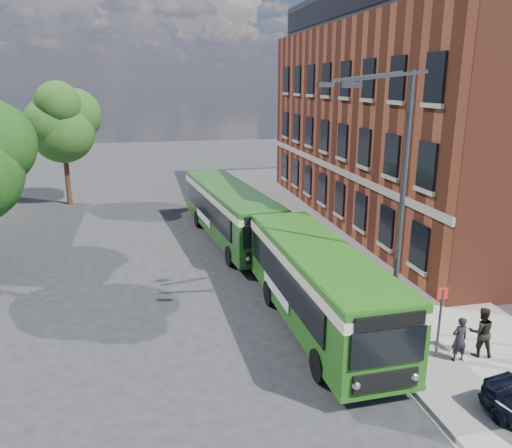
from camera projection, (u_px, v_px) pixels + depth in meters
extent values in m
plane|color=#27272A|center=(240.00, 320.00, 18.81)|extent=(120.00, 120.00, 0.00)
cube|color=gray|center=(337.00, 242.00, 27.75)|extent=(6.00, 48.00, 0.15)
cube|color=beige|center=(284.00, 247.00, 27.13)|extent=(0.12, 48.00, 0.01)
cube|color=brown|center=(423.00, 125.00, 31.32)|extent=(12.00, 26.00, 12.00)
cube|color=#AFA494|center=(330.00, 167.00, 30.73)|extent=(0.12, 26.00, 0.35)
cube|color=black|center=(434.00, 3.00, 29.38)|extent=(10.80, 24.80, 2.20)
cube|color=black|center=(347.00, 0.00, 28.25)|extent=(0.08, 24.00, 1.40)
cylinder|color=#3B3D40|center=(392.00, 326.00, 17.96)|extent=(0.44, 0.44, 0.30)
cylinder|color=#3B3D40|center=(401.00, 210.00, 16.77)|extent=(0.18, 0.18, 9.00)
cube|color=#3B3D40|center=(385.00, 76.00, 14.77)|extent=(2.58, 0.46, 0.37)
cube|color=#3B3D40|center=(368.00, 77.00, 15.90)|extent=(2.58, 0.46, 0.37)
cube|color=#3B3D40|center=(352.00, 85.00, 14.13)|extent=(0.55, 0.22, 0.16)
cube|color=#3B3D40|center=(325.00, 85.00, 16.16)|extent=(0.55, 0.22, 0.16)
cylinder|color=#3B3D40|center=(439.00, 326.00, 15.68)|extent=(0.08, 0.08, 2.50)
cube|color=red|center=(443.00, 294.00, 15.37)|extent=(0.35, 0.04, 0.35)
cube|color=#256219|center=(318.00, 281.00, 17.82)|extent=(2.78, 10.15, 2.45)
cube|color=#256219|center=(317.00, 314.00, 18.17)|extent=(2.83, 10.19, 0.14)
cube|color=black|center=(282.00, 278.00, 17.76)|extent=(0.31, 8.29, 1.10)
cube|color=black|center=(348.00, 272.00, 18.36)|extent=(0.31, 8.29, 1.10)
cube|color=#F3EDC8|center=(319.00, 259.00, 17.59)|extent=(2.85, 10.22, 0.32)
cube|color=#256219|center=(320.00, 250.00, 17.49)|extent=(2.68, 10.05, 0.12)
cube|color=black|center=(388.00, 347.00, 13.04)|extent=(2.15, 0.14, 1.05)
cube|color=black|center=(391.00, 322.00, 12.82)|extent=(2.00, 0.14, 0.38)
cube|color=black|center=(386.00, 381.00, 13.30)|extent=(1.90, 0.13, 0.55)
sphere|color=silver|center=(356.00, 385.00, 13.12)|extent=(0.26, 0.26, 0.26)
sphere|color=silver|center=(414.00, 376.00, 13.52)|extent=(0.26, 0.26, 0.26)
cube|color=black|center=(278.00, 235.00, 22.49)|extent=(2.00, 0.14, 0.90)
cube|color=white|center=(276.00, 290.00, 18.62)|extent=(0.13, 3.20, 0.45)
cylinder|color=black|center=(319.00, 365.00, 14.87)|extent=(0.31, 1.01, 1.00)
cylinder|color=black|center=(390.00, 355.00, 15.41)|extent=(0.31, 1.01, 1.00)
cylinder|color=black|center=(270.00, 293.00, 19.99)|extent=(0.31, 1.01, 1.00)
cylinder|color=black|center=(324.00, 287.00, 20.53)|extent=(0.31, 1.01, 1.00)
cube|color=#24591C|center=(230.00, 209.00, 27.98)|extent=(3.82, 12.04, 2.45)
cube|color=#24591C|center=(230.00, 231.00, 28.33)|extent=(3.86, 12.09, 0.14)
cube|color=black|center=(206.00, 207.00, 27.82)|extent=(1.21, 9.98, 1.10)
cube|color=black|center=(250.00, 204.00, 28.61)|extent=(1.21, 9.98, 1.10)
cube|color=#ECE7C2|center=(229.00, 195.00, 27.75)|extent=(3.88, 12.11, 0.32)
cube|color=#24591C|center=(229.00, 188.00, 27.65)|extent=(3.71, 11.93, 0.12)
cube|color=black|center=(266.00, 236.00, 22.51)|extent=(2.15, 0.32, 1.05)
cube|color=black|center=(266.00, 220.00, 22.30)|extent=(2.00, 0.30, 0.38)
cube|color=black|center=(266.00, 257.00, 22.78)|extent=(1.90, 0.29, 0.55)
sphere|color=silver|center=(248.00, 258.00, 22.53)|extent=(0.26, 0.26, 0.26)
sphere|color=silver|center=(283.00, 254.00, 23.06)|extent=(0.26, 0.26, 0.26)
cube|color=black|center=(205.00, 185.00, 33.33)|extent=(2.00, 0.30, 0.90)
cube|color=white|center=(203.00, 217.00, 28.65)|extent=(0.40, 3.18, 0.45)
cylinder|color=black|center=(230.00, 256.00, 24.21)|extent=(0.39, 1.03, 1.00)
cylinder|color=black|center=(275.00, 251.00, 24.94)|extent=(0.39, 1.03, 1.00)
cylinder|color=black|center=(198.00, 219.00, 30.80)|extent=(0.39, 1.03, 1.00)
cylinder|color=black|center=(234.00, 216.00, 31.53)|extent=(0.39, 1.03, 1.00)
imported|color=black|center=(459.00, 339.00, 15.58)|extent=(0.55, 0.37, 1.49)
imported|color=black|center=(481.00, 332.00, 15.86)|extent=(0.95, 0.83, 1.67)
cylinder|color=#3A2315|center=(68.00, 179.00, 36.12)|extent=(0.36, 0.36, 3.73)
sphere|color=#26501A|center=(63.00, 132.00, 35.19)|extent=(4.41, 4.41, 4.41)
sphere|color=#26501A|center=(75.00, 115.00, 35.70)|extent=(3.73, 3.73, 3.73)
sphere|color=#26501A|center=(49.00, 123.00, 34.28)|extent=(3.40, 3.40, 3.40)
sphere|color=#26501A|center=(58.00, 104.00, 33.85)|extent=(3.06, 3.06, 3.06)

